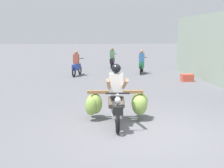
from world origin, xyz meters
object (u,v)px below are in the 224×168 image
(motorbike_distant_far_ahead, at_px, (112,60))
(produce_crate, at_px, (187,78))
(motorbike_main_loaded, at_px, (117,102))
(motorbike_distant_ahead_left, at_px, (142,64))
(motorbike_distant_ahead_right, at_px, (76,66))

(motorbike_distant_far_ahead, relative_size, produce_crate, 2.85)
(motorbike_main_loaded, distance_m, produce_crate, 7.43)
(motorbike_main_loaded, relative_size, motorbike_distant_far_ahead, 1.13)
(motorbike_main_loaded, height_order, motorbike_distant_far_ahead, motorbike_main_loaded)
(motorbike_distant_ahead_left, height_order, motorbike_distant_far_ahead, same)
(motorbike_distant_ahead_right, xyz_separation_m, produce_crate, (5.45, -2.46, -0.39))
(motorbike_main_loaded, bearing_deg, motorbike_distant_ahead_left, 74.14)
(motorbike_distant_far_ahead, bearing_deg, motorbike_distant_ahead_left, -65.01)
(motorbike_main_loaded, relative_size, motorbike_distant_ahead_left, 1.15)
(motorbike_main_loaded, bearing_deg, produce_crate, 55.24)
(motorbike_distant_ahead_left, relative_size, motorbike_distant_far_ahead, 0.98)
(motorbike_distant_ahead_left, xyz_separation_m, motorbike_distant_far_ahead, (-1.41, 3.02, 0.00))
(motorbike_main_loaded, relative_size, motorbike_distant_ahead_right, 1.15)
(motorbike_main_loaded, height_order, produce_crate, motorbike_main_loaded)
(motorbike_distant_ahead_right, distance_m, produce_crate, 6.00)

